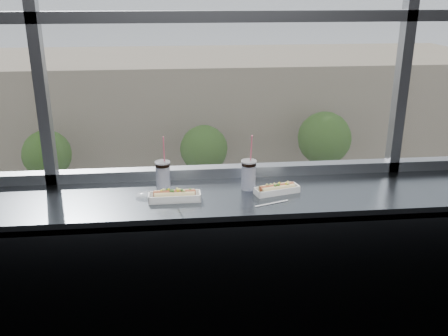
{
  "coord_description": "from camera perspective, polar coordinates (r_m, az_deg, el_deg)",
  "views": [
    {
      "loc": [
        -0.3,
        -1.23,
        2.15
      ],
      "look_at": [
        -0.05,
        1.23,
        1.25
      ],
      "focal_mm": 40.0,
      "sensor_mm": 36.0,
      "label": 1
    }
  ],
  "objects": [
    {
      "name": "tree_right",
      "position": [
        33.6,
        11.39,
        3.33
      ],
      "size": [
        3.54,
        3.54,
        5.53
      ],
      "color": "#47382B",
      "rests_on": "far_sidewalk"
    },
    {
      "name": "car_near_c",
      "position": [
        22.26,
        -3.98,
        -12.77
      ],
      "size": [
        2.75,
        6.43,
        2.13
      ],
      "primitive_type": "imported",
      "rotation": [
        0.0,
        0.0,
        1.58
      ],
      "color": "maroon",
      "rests_on": "street_asphalt"
    },
    {
      "name": "car_far_a",
      "position": [
        30.5,
        -21.41,
        -4.79
      ],
      "size": [
        2.76,
        6.23,
        2.05
      ],
      "primitive_type": "imported",
      "rotation": [
        0.0,
        0.0,
        1.54
      ],
      "color": "black",
      "rests_on": "street_asphalt"
    },
    {
      "name": "tree_left",
      "position": [
        33.26,
        -19.58,
        1.48
      ],
      "size": [
        3.07,
        3.07,
        4.79
      ],
      "color": "#47382B",
      "rests_on": "far_sidewalk"
    },
    {
      "name": "loose_straw",
      "position": [
        2.57,
        5.47,
        -4.05
      ],
      "size": [
        0.18,
        0.07,
        0.01
      ],
      "primitive_type": "cylinder",
      "rotation": [
        0.0,
        1.57,
        0.32
      ],
      "color": "white",
      "rests_on": "counter"
    },
    {
      "name": "soda_cup_left",
      "position": [
        2.73,
        -6.99,
        -0.71
      ],
      "size": [
        0.08,
        0.08,
        0.31
      ],
      "color": "white",
      "rests_on": "counter"
    },
    {
      "name": "counter_fascia",
      "position": [
        2.73,
        1.64,
        -15.78
      ],
      "size": [
        6.0,
        0.04,
        1.04
      ],
      "primitive_type": "cube",
      "color": "slate",
      "rests_on": "ground"
    },
    {
      "name": "plaza_ground",
      "position": [
        48.06,
        -5.32,
        4.01
      ],
      "size": [
        120.0,
        120.0,
        0.0
      ],
      "primitive_type": "plane",
      "color": "gray",
      "rests_on": "ground"
    },
    {
      "name": "wall_back_lower",
      "position": [
        3.17,
        0.38,
        -10.22
      ],
      "size": [
        6.0,
        0.0,
        6.0
      ],
      "primitive_type": "plane",
      "rotation": [
        1.57,
        0.0,
        0.0
      ],
      "color": "black",
      "rests_on": "ground"
    },
    {
      "name": "pedestrian_d",
      "position": [
        33.07,
        8.37,
        -1.45
      ],
      "size": [
        0.77,
        1.02,
        2.3
      ],
      "primitive_type": "imported",
      "rotation": [
        0.0,
        0.0,
        1.57
      ],
      "color": "#66605B",
      "rests_on": "far_sidewalk"
    },
    {
      "name": "counter",
      "position": [
        2.69,
        1.05,
        -3.56
      ],
      "size": [
        6.0,
        0.55,
        0.06
      ],
      "primitive_type": "cube",
      "color": "slate",
      "rests_on": "ground"
    },
    {
      "name": "hotdog_tray_left",
      "position": [
        2.6,
        -5.67,
        -3.16
      ],
      "size": [
        0.27,
        0.09,
        0.07
      ],
      "rotation": [
        0.0,
        0.0,
        0.01
      ],
      "color": "white",
      "rests_on": "counter"
    },
    {
      "name": "far_building",
      "position": [
        41.74,
        -5.38,
        7.23
      ],
      "size": [
        50.0,
        14.0,
        8.0
      ],
      "primitive_type": "cube",
      "color": "gray",
      "rests_on": "plaza_ground"
    },
    {
      "name": "wrapper",
      "position": [
        2.67,
        -8.86,
        -3.03
      ],
      "size": [
        0.11,
        0.08,
        0.03
      ],
      "primitive_type": "ellipsoid",
      "color": "silver",
      "rests_on": "counter"
    },
    {
      "name": "street_asphalt",
      "position": [
        26.24,
        -4.52,
        -10.08
      ],
      "size": [
        80.0,
        10.0,
        0.06
      ],
      "primitive_type": "cube",
      "color": "black",
      "rests_on": "plaza_ground"
    },
    {
      "name": "car_near_d",
      "position": [
        23.58,
        14.35,
        -11.59
      ],
      "size": [
        2.77,
        6.04,
        1.97
      ],
      "primitive_type": "imported",
      "rotation": [
        0.0,
        0.0,
        1.62
      ],
      "color": "#B4B4B4",
      "rests_on": "street_asphalt"
    },
    {
      "name": "far_sidewalk",
      "position": [
        33.41,
        -4.91,
        -3.23
      ],
      "size": [
        80.0,
        6.0,
        0.04
      ],
      "primitive_type": "cube",
      "color": "gray",
      "rests_on": "plaza_ground"
    },
    {
      "name": "hotdog_tray_right",
      "position": [
        2.7,
        6.06,
        -2.38
      ],
      "size": [
        0.26,
        0.14,
        0.06
      ],
      "rotation": [
        0.0,
        0.0,
        0.26
      ],
      "color": "white",
      "rests_on": "counter"
    },
    {
      "name": "soda_cup_right",
      "position": [
        2.72,
        2.83,
        -0.61
      ],
      "size": [
        0.09,
        0.09,
        0.31
      ],
      "color": "white",
      "rests_on": "counter"
    },
    {
      "name": "pedestrian_a",
      "position": [
        32.99,
        -13.7,
        -2.05
      ],
      "size": [
        0.7,
        0.94,
        2.1
      ],
      "primitive_type": "imported",
      "rotation": [
        0.0,
        0.0,
        4.71
      ],
      "color": "#66605B",
      "rests_on": "far_sidewalk"
    },
    {
      "name": "pedestrian_b",
      "position": [
        32.51,
        -3.76,
        -1.72
      ],
      "size": [
        0.99,
        0.74,
        2.23
      ],
      "primitive_type": "imported",
      "rotation": [
        0.0,
        0.0,
        3.14
      ],
      "color": "#66605B",
      "rests_on": "far_sidewalk"
    },
    {
      "name": "car_far_b",
      "position": [
        29.53,
        2.25,
        -3.86
      ],
      "size": [
        3.0,
        7.02,
        2.33
      ],
      "primitive_type": "imported",
      "rotation": [
        0.0,
        0.0,
        1.56
      ],
      "color": "#6F1103",
      "rests_on": "street_asphalt"
    },
    {
      "name": "tree_center",
      "position": [
        32.32,
        -2.31,
        2.19
      ],
      "size": [
        3.1,
        3.1,
        4.84
      ],
      "color": "#47382B",
      "rests_on": "far_sidewalk"
    },
    {
      "name": "car_near_b",
      "position": [
        22.91,
        -19.64,
        -12.76
      ],
      "size": [
        3.62,
        7.12,
        2.28
      ],
      "primitive_type": "imported",
      "rotation": [
        0.0,
        0.0,
        1.46
      ],
      "color": "black",
      "rests_on": "street_asphalt"
    }
  ]
}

